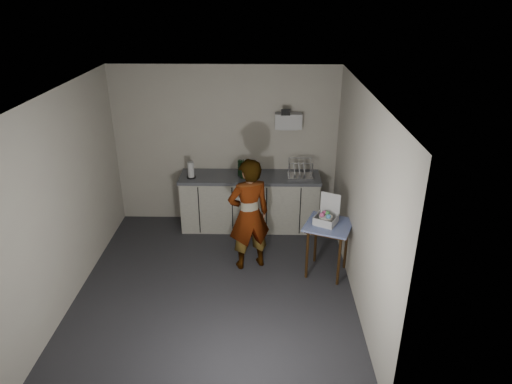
{
  "coord_description": "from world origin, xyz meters",
  "views": [
    {
      "loc": [
        0.63,
        -5.02,
        3.68
      ],
      "look_at": [
        0.52,
        0.45,
        1.19
      ],
      "focal_mm": 32.0,
      "sensor_mm": 36.0,
      "label": 1
    }
  ],
  "objects_px": {
    "soda_can": "(242,172)",
    "dish_rack": "(300,173)",
    "soap_bottle": "(243,169)",
    "bakery_box": "(326,217)",
    "side_table": "(328,230)",
    "standing_man": "(249,215)",
    "paper_towel": "(191,170)",
    "kitchen_counter": "(250,203)",
    "dark_bottle": "(240,168)"
  },
  "relations": [
    {
      "from": "paper_towel",
      "to": "dish_rack",
      "type": "xyz_separation_m",
      "value": [
        1.71,
        0.08,
        -0.06
      ]
    },
    {
      "from": "standing_man",
      "to": "bakery_box",
      "type": "height_order",
      "value": "standing_man"
    },
    {
      "from": "soap_bottle",
      "to": "soda_can",
      "type": "distance_m",
      "value": 0.13
    },
    {
      "from": "soda_can",
      "to": "bakery_box",
      "type": "distance_m",
      "value": 1.77
    },
    {
      "from": "side_table",
      "to": "dark_bottle",
      "type": "xyz_separation_m",
      "value": [
        -1.25,
        1.33,
        0.37
      ]
    },
    {
      "from": "standing_man",
      "to": "paper_towel",
      "type": "relative_size",
      "value": 6.28
    },
    {
      "from": "kitchen_counter",
      "to": "paper_towel",
      "type": "distance_m",
      "value": 1.11
    },
    {
      "from": "side_table",
      "to": "bakery_box",
      "type": "distance_m",
      "value": 0.19
    },
    {
      "from": "bakery_box",
      "to": "kitchen_counter",
      "type": "bearing_deg",
      "value": 156.7
    },
    {
      "from": "soap_bottle",
      "to": "bakery_box",
      "type": "relative_size",
      "value": 0.77
    },
    {
      "from": "soda_can",
      "to": "bakery_box",
      "type": "height_order",
      "value": "bakery_box"
    },
    {
      "from": "dark_bottle",
      "to": "bakery_box",
      "type": "distance_m",
      "value": 1.79
    },
    {
      "from": "soda_can",
      "to": "dish_rack",
      "type": "relative_size",
      "value": 0.32
    },
    {
      "from": "dark_bottle",
      "to": "dish_rack",
      "type": "bearing_deg",
      "value": -0.59
    },
    {
      "from": "dish_rack",
      "to": "kitchen_counter",
      "type": "bearing_deg",
      "value": 179.33
    },
    {
      "from": "dark_bottle",
      "to": "dish_rack",
      "type": "height_order",
      "value": "dish_rack"
    },
    {
      "from": "side_table",
      "to": "dark_bottle",
      "type": "distance_m",
      "value": 1.86
    },
    {
      "from": "side_table",
      "to": "standing_man",
      "type": "bearing_deg",
      "value": -167.31
    },
    {
      "from": "standing_man",
      "to": "soda_can",
      "type": "xyz_separation_m",
      "value": [
        -0.15,
        1.17,
        0.16
      ]
    },
    {
      "from": "soap_bottle",
      "to": "dish_rack",
      "type": "xyz_separation_m",
      "value": [
        0.89,
        0.08,
        -0.09
      ]
    },
    {
      "from": "dark_bottle",
      "to": "side_table",
      "type": "bearing_deg",
      "value": -46.7
    },
    {
      "from": "soda_can",
      "to": "dish_rack",
      "type": "bearing_deg",
      "value": -0.57
    },
    {
      "from": "side_table",
      "to": "dark_bottle",
      "type": "relative_size",
      "value": 2.95
    },
    {
      "from": "side_table",
      "to": "dish_rack",
      "type": "xyz_separation_m",
      "value": [
        -0.31,
        1.32,
        0.3
      ]
    },
    {
      "from": "side_table",
      "to": "dark_bottle",
      "type": "height_order",
      "value": "dark_bottle"
    },
    {
      "from": "soda_can",
      "to": "paper_towel",
      "type": "bearing_deg",
      "value": -173.36
    },
    {
      "from": "side_table",
      "to": "paper_towel",
      "type": "bearing_deg",
      "value": 169.61
    },
    {
      "from": "soda_can",
      "to": "standing_man",
      "type": "bearing_deg",
      "value": -82.48
    },
    {
      "from": "standing_man",
      "to": "paper_towel",
      "type": "xyz_separation_m",
      "value": [
        -0.95,
        1.08,
        0.22
      ]
    },
    {
      "from": "side_table",
      "to": "standing_man",
      "type": "distance_m",
      "value": 1.1
    },
    {
      "from": "dark_bottle",
      "to": "paper_towel",
      "type": "xyz_separation_m",
      "value": [
        -0.77,
        -0.09,
        -0.01
      ]
    },
    {
      "from": "soap_bottle",
      "to": "bakery_box",
      "type": "height_order",
      "value": "soap_bottle"
    },
    {
      "from": "kitchen_counter",
      "to": "bakery_box",
      "type": "bearing_deg",
      "value": -50.56
    },
    {
      "from": "side_table",
      "to": "dish_rack",
      "type": "relative_size",
      "value": 1.96
    },
    {
      "from": "side_table",
      "to": "soda_can",
      "type": "height_order",
      "value": "soda_can"
    },
    {
      "from": "paper_towel",
      "to": "soap_bottle",
      "type": "bearing_deg",
      "value": 0.52
    },
    {
      "from": "dark_bottle",
      "to": "paper_towel",
      "type": "relative_size",
      "value": 1.0
    },
    {
      "from": "soap_bottle",
      "to": "soda_can",
      "type": "height_order",
      "value": "soap_bottle"
    },
    {
      "from": "kitchen_counter",
      "to": "soda_can",
      "type": "relative_size",
      "value": 18.08
    },
    {
      "from": "side_table",
      "to": "bakery_box",
      "type": "height_order",
      "value": "bakery_box"
    },
    {
      "from": "kitchen_counter",
      "to": "soap_bottle",
      "type": "xyz_separation_m",
      "value": [
        -0.1,
        -0.09,
        0.63
      ]
    },
    {
      "from": "standing_man",
      "to": "paper_towel",
      "type": "bearing_deg",
      "value": -69.32
    },
    {
      "from": "dark_bottle",
      "to": "kitchen_counter",
      "type": "bearing_deg",
      "value": -0.18
    },
    {
      "from": "standing_man",
      "to": "bakery_box",
      "type": "bearing_deg",
      "value": 152.57
    },
    {
      "from": "kitchen_counter",
      "to": "dark_bottle",
      "type": "bearing_deg",
      "value": 179.82
    },
    {
      "from": "soap_bottle",
      "to": "paper_towel",
      "type": "height_order",
      "value": "soap_bottle"
    },
    {
      "from": "dish_rack",
      "to": "bakery_box",
      "type": "distance_m",
      "value": 1.32
    },
    {
      "from": "paper_towel",
      "to": "kitchen_counter",
      "type": "bearing_deg",
      "value": 5.74
    },
    {
      "from": "standing_man",
      "to": "bakery_box",
      "type": "xyz_separation_m",
      "value": [
        1.04,
        -0.12,
        0.04
      ]
    },
    {
      "from": "soda_can",
      "to": "bakery_box",
      "type": "xyz_separation_m",
      "value": [
        1.19,
        -1.29,
        -0.12
      ]
    }
  ]
}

